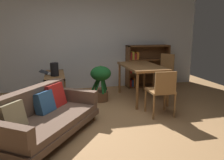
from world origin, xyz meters
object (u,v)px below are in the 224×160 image
media_console (55,88)px  open_laptop (50,73)px  dining_chair_near (162,90)px  dining_chair_far (165,70)px  potted_floor_plant (101,79)px  fabric_couch (42,115)px  bookshelf (145,66)px  dining_table (142,69)px  desk_speaker (54,69)px

media_console → open_laptop: 0.37m
dining_chair_near → dining_chair_far: (0.94, 1.73, 0.05)m
media_console → dining_chair_far: size_ratio=1.27×
media_console → potted_floor_plant: bearing=-14.0°
open_laptop → dining_chair_near: bearing=-36.6°
media_console → dining_chair_far: bearing=5.7°
fabric_couch → bookshelf: bookshelf is taller
dining_table → dining_chair_far: 1.11m
fabric_couch → dining_table: size_ratio=1.39×
media_console → fabric_couch: bearing=-96.3°
fabric_couch → dining_table: dining_table is taller
desk_speaker → dining_chair_far: bearing=9.8°
open_laptop → bookshelf: (2.62, 0.81, -0.06)m
media_console → open_laptop: bearing=144.2°
dining_chair_far → potted_floor_plant: bearing=-163.9°
potted_floor_plant → media_console: bearing=166.0°
desk_speaker → bookshelf: (2.51, 1.09, -0.18)m
potted_floor_plant → dining_chair_near: bearing=-52.2°
bookshelf → potted_floor_plant: bearing=-143.2°
fabric_couch → bookshelf: bearing=44.1°
dining_chair_near → dining_chair_far: bearing=61.5°
open_laptop → potted_floor_plant: (1.11, -0.32, -0.14)m
media_console → bookshelf: bearing=19.3°
fabric_couch → potted_floor_plant: 1.93m
dining_chair_near → dining_table: bearing=88.8°
fabric_couch → dining_table: bearing=33.4°
desk_speaker → potted_floor_plant: bearing=-2.5°
potted_floor_plant → bookshelf: 1.89m
desk_speaker → potted_floor_plant: size_ratio=0.35×
bookshelf → desk_speaker: bearing=-156.6°
media_console → dining_chair_near: 2.42m
desk_speaker → bookshelf: 2.74m
open_laptop → desk_speaker: desk_speaker is taller
bookshelf → open_laptop: bearing=-162.9°
dining_table → bookshelf: (0.56, 1.21, -0.13)m
open_laptop → bookshelf: 2.74m
desk_speaker → fabric_couch: bearing=-97.4°
dining_chair_far → bookshelf: size_ratio=0.80×
potted_floor_plant → open_laptop: bearing=163.7°
open_laptop → desk_speaker: (0.11, -0.28, 0.12)m
fabric_couch → desk_speaker: bearing=82.6°
open_laptop → dining_chair_far: size_ratio=0.45×
fabric_couch → bookshelf: (2.71, 2.63, 0.26)m
desk_speaker → dining_chair_near: bearing=-32.6°
fabric_couch → bookshelf: size_ratio=1.60×
dining_chair_far → desk_speaker: bearing=-170.2°
open_laptop → dining_chair_near: dining_chair_near is taller
potted_floor_plant → dining_table: bearing=-4.7°
media_console → dining_table: dining_table is taller
desk_speaker → dining_chair_near: size_ratio=0.33×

